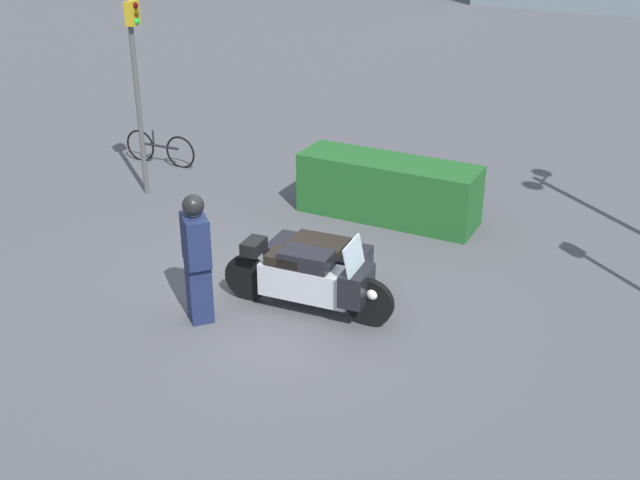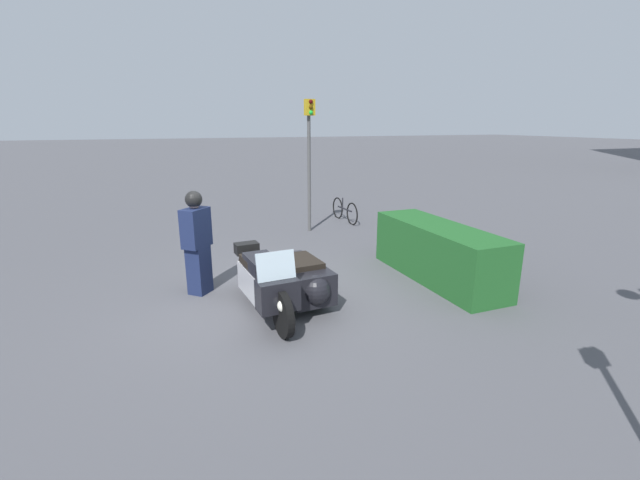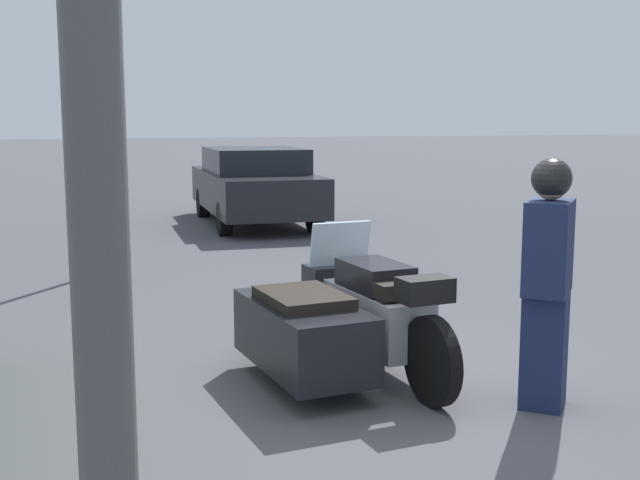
# 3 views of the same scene
# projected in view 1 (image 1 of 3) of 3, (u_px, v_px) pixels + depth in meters

# --- Properties ---
(ground_plane) EXTENTS (160.00, 160.00, 0.00)m
(ground_plane) POSITION_uv_depth(u_px,v_px,m) (277.00, 298.00, 11.22)
(ground_plane) COLOR #4C4C51
(police_motorcycle) EXTENTS (2.45, 1.31, 1.16)m
(police_motorcycle) POSITION_uv_depth(u_px,v_px,m) (320.00, 269.00, 10.99)
(police_motorcycle) COLOR black
(police_motorcycle) RESTS_ON ground
(officer_rider) EXTENTS (0.56, 0.55, 1.78)m
(officer_rider) POSITION_uv_depth(u_px,v_px,m) (197.00, 255.00, 10.31)
(officer_rider) COLOR #192347
(officer_rider) RESTS_ON ground
(hedge_bush_curbside) EXTENTS (3.05, 0.92, 1.03)m
(hedge_bush_curbside) POSITION_uv_depth(u_px,v_px,m) (388.00, 189.00, 13.54)
(hedge_bush_curbside) COLOR #1E5623
(hedge_bush_curbside) RESTS_ON ground
(traffic_light_far) EXTENTS (0.23, 0.27, 3.44)m
(traffic_light_far) POSITION_uv_depth(u_px,v_px,m) (137.00, 71.00, 13.80)
(traffic_light_far) COLOR #4C4C4C
(traffic_light_far) RESTS_ON ground
(bicycle_parked) EXTENTS (1.63, 0.09, 0.71)m
(bicycle_parked) POSITION_uv_depth(u_px,v_px,m) (160.00, 149.00, 16.06)
(bicycle_parked) COLOR black
(bicycle_parked) RESTS_ON ground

